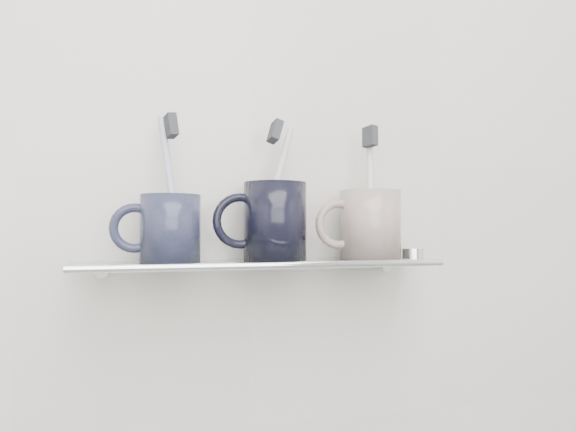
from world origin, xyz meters
name	(u,v)px	position (x,y,z in m)	size (l,w,h in m)	color
wall_back	(251,158)	(0.00, 1.10, 1.25)	(2.50, 2.50, 0.00)	beige
shelf_glass	(261,263)	(0.00, 1.04, 1.10)	(0.50, 0.12, 0.01)	silver
shelf_rail	(272,266)	(0.00, 0.98, 1.10)	(0.01, 0.01, 0.50)	silver
bracket_left	(102,272)	(-0.21, 1.09, 1.09)	(0.02, 0.02, 0.03)	silver
bracket_right	(383,266)	(0.21, 1.09, 1.09)	(0.02, 0.02, 0.03)	silver
mug_left	(170,228)	(-0.12, 1.04, 1.14)	(0.08, 0.08, 0.09)	black
mug_left_handle	(135,228)	(-0.17, 1.04, 1.14)	(0.07, 0.07, 0.01)	black
toothbrush_left	(171,186)	(-0.12, 1.04, 1.20)	(0.01, 0.01, 0.19)	#B1B5D5
bristles_left	(171,126)	(-0.12, 1.04, 1.28)	(0.01, 0.02, 0.03)	#2A2C2F
mug_center	(275,221)	(0.02, 1.04, 1.15)	(0.09, 0.09, 0.11)	black
mug_center_handle	(240,221)	(-0.03, 1.04, 1.15)	(0.08, 0.08, 0.01)	black
toothbrush_center	(275,188)	(0.02, 1.04, 1.20)	(0.01, 0.01, 0.19)	silver
bristles_center	(275,131)	(0.02, 1.04, 1.28)	(0.01, 0.02, 0.03)	#2A2C2F
mug_right	(370,224)	(0.17, 1.04, 1.15)	(0.09, 0.09, 0.10)	silver
mug_right_handle	(339,224)	(0.12, 1.04, 1.15)	(0.07, 0.07, 0.01)	silver
toothbrush_right	(370,190)	(0.17, 1.04, 1.20)	(0.01, 0.01, 0.19)	silver
bristles_right	(370,137)	(0.17, 1.04, 1.28)	(0.01, 0.02, 0.03)	#2A2C2F
chrome_cap	(413,253)	(0.24, 1.04, 1.11)	(0.03, 0.03, 0.01)	silver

